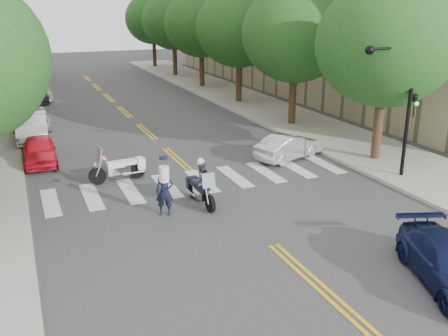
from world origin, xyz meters
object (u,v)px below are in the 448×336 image
motorcycle_police (200,184)px  motorcycle_parked (122,168)px  convertible (289,147)px  officer_standing (165,192)px

motorcycle_police → motorcycle_parked: (-2.17, 3.81, -0.26)m
convertible → officer_standing: bearing=99.1°
officer_standing → convertible: officer_standing is taller
motorcycle_police → officer_standing: size_ratio=1.29×
motorcycle_parked → motorcycle_police: bearing=-156.5°
convertible → motorcycle_parked: bearing=69.4°
motorcycle_police → officer_standing: (-1.53, -0.46, 0.06)m
motorcycle_police → motorcycle_parked: motorcycle_police is taller
motorcycle_parked → officer_standing: 4.34m
motorcycle_parked → convertible: bearing=-96.5°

